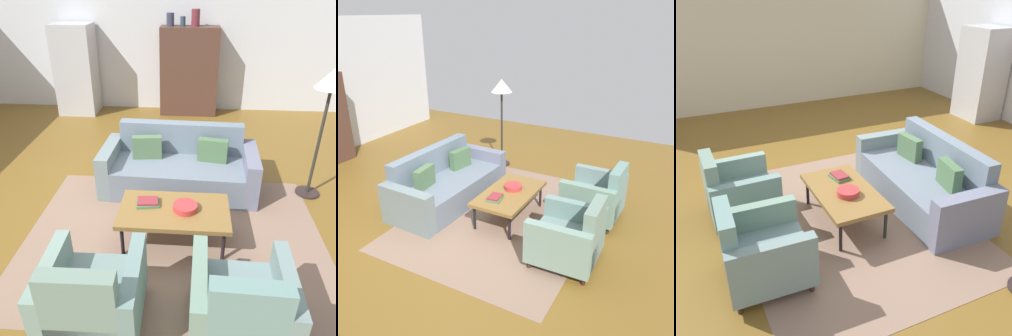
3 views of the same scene
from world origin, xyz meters
TOP-DOWN VIEW (x-y plane):
  - ground_plane at (0.00, 0.00)m, footprint 10.50×10.50m
  - area_rug at (0.58, -0.62)m, footprint 3.40×2.60m
  - couch at (0.59, 0.52)m, footprint 2.13×0.98m
  - coffee_table at (0.58, -0.67)m, footprint 1.20×0.70m
  - armchair_left at (-0.01, -1.83)m, footprint 0.82×0.82m
  - armchair_right at (1.18, -1.83)m, footprint 0.82×0.82m
  - fruit_bowl at (0.70, -0.67)m, footprint 0.27×0.27m
  - book_stack at (0.29, -0.59)m, footprint 0.28×0.23m
  - floor_lamp at (2.38, 0.44)m, footprint 0.40×0.40m

SIDE VIEW (x-z plane):
  - ground_plane at x=0.00m, z-range 0.00..0.00m
  - area_rug at x=0.58m, z-range 0.00..0.01m
  - couch at x=0.59m, z-range -0.14..0.72m
  - armchair_left at x=-0.01m, z-range -0.10..0.78m
  - armchair_right at x=1.18m, z-range -0.10..0.78m
  - coffee_table at x=0.58m, z-range 0.18..0.60m
  - book_stack at x=0.29m, z-range 0.43..0.48m
  - fruit_bowl at x=0.70m, z-range 0.43..0.50m
  - floor_lamp at x=2.38m, z-range 0.58..2.30m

